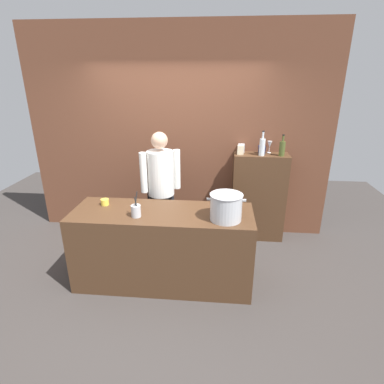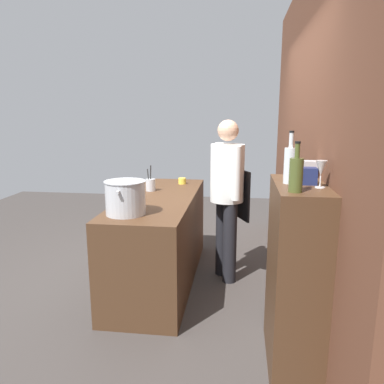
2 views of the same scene
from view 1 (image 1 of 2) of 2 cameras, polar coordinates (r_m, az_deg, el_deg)
The scene contains 14 objects.
ground_plane at distance 3.89m, azimuth -5.09°, elevation -15.78°, with size 8.00×8.00×0.00m, color #383330.
brick_back_panel at distance 4.58m, azimuth -2.58°, elevation 10.60°, with size 4.40×0.10×3.00m, color brown.
prep_counter at distance 3.64m, azimuth -5.31°, elevation -10.09°, with size 2.01×0.70×0.90m, color #472D1C.
bar_cabinet at distance 4.61m, azimuth 12.12°, elevation -0.93°, with size 0.76×0.32×1.28m, color #472D1C.
chef at distance 4.05m, azimuth -5.76°, elevation 1.28°, with size 0.49×0.41×1.66m.
stockpot_large at distance 3.20m, azimuth 6.31°, elevation -2.78°, with size 0.40×0.34×0.28m.
utensil_crock at distance 3.33m, azimuth -10.31°, elevation -3.41°, with size 0.10×0.10×0.28m.
butter_jar at distance 3.71m, azimuth -15.80°, elevation -1.80°, with size 0.09×0.09×0.07m, color yellow.
wine_bottle_clear at distance 4.32m, azimuth 12.84°, elevation 8.19°, with size 0.08×0.08×0.34m.
wine_bottle_olive at distance 4.36m, azimuth 16.33°, elevation 7.77°, with size 0.08×0.08×0.29m.
wine_glass_tall at distance 4.50m, azimuth 14.15°, elevation 8.45°, with size 0.07×0.07×0.17m.
spice_tin_silver at distance 4.47m, azimuth 9.10°, elevation 8.02°, with size 0.09×0.09×0.12m, color #B2B2B7.
spice_tin_navy at distance 4.45m, azimuth 12.77°, elevation 7.64°, with size 0.09×0.09×0.11m, color navy.
spice_tin_cream at distance 4.35m, azimuth 8.94°, elevation 7.72°, with size 0.08×0.08×0.12m, color beige.
Camera 1 is at (0.62, -3.06, 2.32)m, focal length 28.86 mm.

